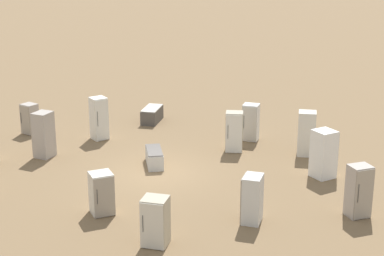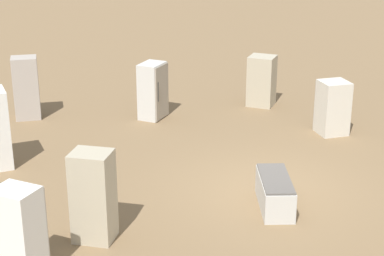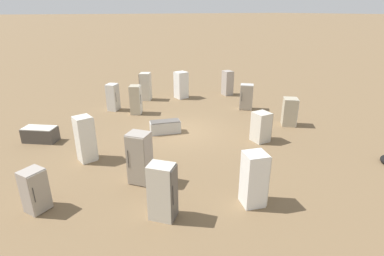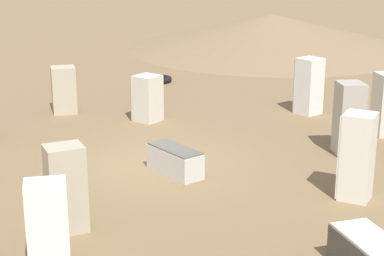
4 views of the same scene
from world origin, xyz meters
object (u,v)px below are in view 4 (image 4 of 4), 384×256
Objects in this scene: discarded_fridge_4 at (175,161)px; discarded_fridge_9 at (357,157)px; discarded_fridge_14 at (66,188)px; discarded_fridge_0 at (48,228)px; discarded_fridge_8 at (64,90)px; discarded_fridge_10 at (349,119)px; discarded_fridge_2 at (147,98)px; discarded_fridge_12 at (309,86)px; scrap_tire at (159,79)px.

discarded_fridge_4 is 0.85× the size of discarded_fridge_9.
discarded_fridge_14 is (4.81, -3.92, -0.10)m from discarded_fridge_9.
discarded_fridge_9 is (-6.17, 2.91, 0.13)m from discarded_fridge_0.
discarded_fridge_8 is at bearing 76.65° from discarded_fridge_14.
discarded_fridge_10 reaches higher than discarded_fridge_0.
discarded_fridge_9 is at bearing -104.84° from discarded_fridge_2.
discarded_fridge_14 reaches higher than discarded_fridge_8.
discarded_fridge_10 is (-8.93, 1.58, 0.13)m from discarded_fridge_0.
discarded_fridge_9 is (-1.10, 4.12, 0.64)m from discarded_fridge_4.
discarded_fridge_10 reaches higher than discarded_fridge_14.
discarded_fridge_4 is 4.32m from discarded_fridge_9.
discarded_fridge_8 is 10.57m from discarded_fridge_9.
discarded_fridge_12 is at bearing -16.18° from discarded_fridge_8.
discarded_fridge_4 is at bearing -71.81° from discarded_fridge_8.
discarded_fridge_0 is at bearing -95.92° from discarded_fridge_8.
discarded_fridge_4 is 1.08× the size of discarded_fridge_8.
scrap_tire is (-0.81, -6.87, -0.80)m from discarded_fridge_12.
discarded_fridge_9 is at bearing -16.15° from discarded_fridge_10.
discarded_fridge_2 is at bearing -126.07° from discarded_fridge_10.
discarded_fridge_12 is (-6.95, 0.10, 0.59)m from discarded_fridge_4.
discarded_fridge_8 is at bearing 140.66° from discarded_fridge_12.
scrap_tire is at bearing 35.69° from discarded_fridge_2.
scrap_tire is (-7.76, -6.76, -0.21)m from discarded_fridge_4.
discarded_fridge_4 is 0.95× the size of discarded_fridge_14.
discarded_fridge_2 is 5.24m from discarded_fridge_12.
discarded_fridge_9 reaches higher than discarded_fridge_10.
discarded_fridge_9 is at bearing -130.17° from discarded_fridge_12.
discarded_fridge_10 reaches higher than discarded_fridge_4.
discarded_fridge_4 is at bearing 55.15° from discarded_fridge_0.
discarded_fridge_8 is 0.79× the size of discarded_fridge_9.
discarded_fridge_10 is (-3.86, 2.79, 0.64)m from discarded_fridge_4.
discarded_fridge_9 reaches higher than discarded_fridge_0.
discarded_fridge_12 is (-3.74, 3.67, 0.19)m from discarded_fridge_2.
discarded_fridge_0 reaches higher than discarded_fridge_2.
discarded_fridge_12 is 10.67m from discarded_fridge_14.
discarded_fridge_10 is at bearing -42.21° from discarded_fridge_8.
discarded_fridge_2 is 7.89m from discarded_fridge_14.
discarded_fridge_4 is 1.63× the size of scrap_tire.
discarded_fridge_10 reaches higher than scrap_tire.
discarded_fridge_8 is at bearing 87.27° from discarded_fridge_0.
discarded_fridge_10 is at bearing 67.81° from scrap_tire.
discarded_fridge_10 is 1.92× the size of scrap_tire.
discarded_fridge_10 reaches higher than discarded_fridge_2.
discarded_fridge_14 reaches higher than discarded_fridge_2.
discarded_fridge_14 is at bearing -60.75° from discarded_fridge_10.
discarded_fridge_8 is at bearing 73.82° from discarded_fridge_9.
discarded_fridge_12 reaches higher than scrap_tire.
discarded_fridge_12 reaches higher than discarded_fridge_4.
discarded_fridge_2 is 0.79× the size of discarded_fridge_12.
discarded_fridge_8 is 1.51× the size of scrap_tire.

